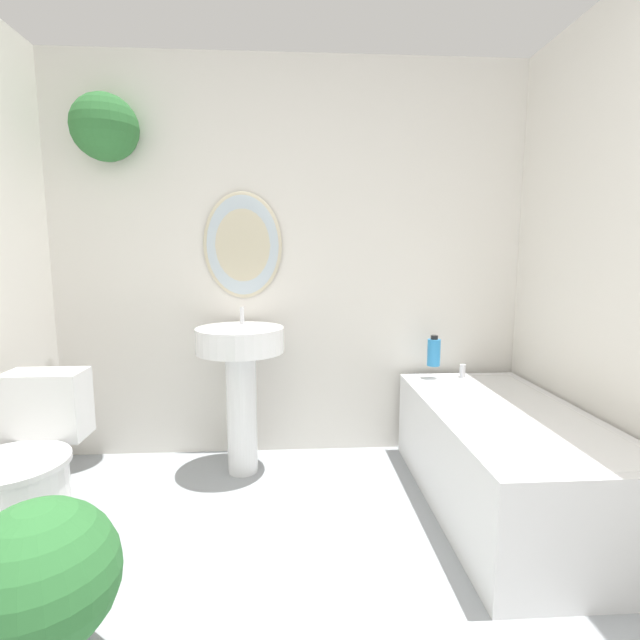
% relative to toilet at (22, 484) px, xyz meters
% --- Properties ---
extents(wall_back, '(2.96, 0.36, 2.40)m').
position_rel_toilet_xyz_m(wall_back, '(1.03, 0.96, 0.99)').
color(wall_back, silver).
rests_on(wall_back, ground_plane).
extents(toilet, '(0.45, 0.63, 0.71)m').
position_rel_toilet_xyz_m(toilet, '(0.00, 0.00, 0.00)').
color(toilet, white).
rests_on(toilet, ground_plane).
extents(pedestal_sink, '(0.49, 0.49, 0.94)m').
position_rel_toilet_xyz_m(pedestal_sink, '(0.85, 0.66, 0.32)').
color(pedestal_sink, white).
rests_on(pedestal_sink, ground_plane).
extents(bathtub, '(0.72, 1.41, 0.58)m').
position_rel_toilet_xyz_m(bathtub, '(2.18, 0.19, -0.03)').
color(bathtub, silver).
rests_on(bathtub, ground_plane).
extents(shampoo_bottle, '(0.08, 0.08, 0.18)m').
position_rel_toilet_xyz_m(shampoo_bottle, '(1.99, 0.78, 0.38)').
color(shampoo_bottle, '#2D84C6').
rests_on(shampoo_bottle, bathtub).
extents(potted_plant, '(0.43, 0.43, 0.56)m').
position_rel_toilet_xyz_m(potted_plant, '(0.42, -0.67, 0.03)').
color(potted_plant, '#47474C').
rests_on(potted_plant, ground_plane).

